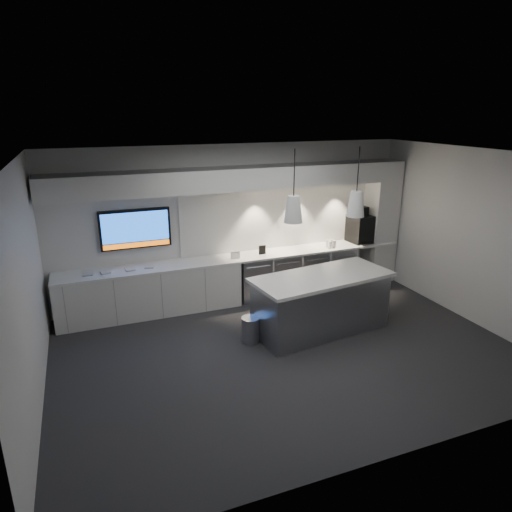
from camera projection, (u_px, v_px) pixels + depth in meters
name	position (u px, v px, depth m)	size (l,w,h in m)	color
floor	(287.00, 351.00, 7.14)	(7.00, 7.00, 0.00)	#2A2A2C
ceiling	(292.00, 156.00, 6.22)	(7.00, 7.00, 0.00)	black
wall_back	(235.00, 222.00, 8.90)	(7.00, 7.00, 0.00)	silver
wall_front	(399.00, 335.00, 4.46)	(7.00, 7.00, 0.00)	silver
wall_left	(26.00, 293.00, 5.47)	(7.00, 7.00, 0.00)	silver
wall_right	(473.00, 237.00, 7.89)	(7.00, 7.00, 0.00)	silver
back_counter	(241.00, 257.00, 8.80)	(6.80, 0.65, 0.04)	white
left_base_cabinets	(151.00, 291.00, 8.33)	(3.30, 0.63, 0.86)	silver
fridge_unit_a	(253.00, 278.00, 9.03)	(0.60, 0.61, 0.85)	#919399
fridge_unit_b	(282.00, 274.00, 9.24)	(0.60, 0.61, 0.85)	#919399
fridge_unit_c	(309.00, 270.00, 9.46)	(0.60, 0.61, 0.85)	#919399
fridge_unit_d	(336.00, 266.00, 9.68)	(0.60, 0.61, 0.85)	#919399
backsplash	(291.00, 215.00, 9.28)	(4.60, 0.03, 1.30)	silver
soffit	(239.00, 178.00, 8.35)	(6.90, 0.60, 0.40)	silver
column	(380.00, 222.00, 9.80)	(0.55, 0.55, 2.60)	silver
wall_tv	(135.00, 229.00, 8.18)	(1.25, 0.07, 0.72)	black
island	(321.00, 303.00, 7.66)	(2.46, 1.31, 1.00)	#919399
bin	(251.00, 329.00, 7.37)	(0.30, 0.30, 0.42)	#919399
coffee_machine	(360.00, 228.00, 9.65)	(0.46, 0.63, 0.77)	black
sign_black	(262.00, 250.00, 8.89)	(0.14, 0.02, 0.18)	black
sign_white	(235.00, 255.00, 8.64)	(0.18, 0.02, 0.14)	white
cup_cluster	(331.00, 244.00, 9.34)	(0.18, 0.18, 0.15)	silver
tray_a	(88.00, 274.00, 7.80)	(0.16, 0.16, 0.03)	#BCBCBC
tray_b	(105.00, 272.00, 7.89)	(0.16, 0.16, 0.03)	#BCBCBC
tray_c	(130.00, 269.00, 8.04)	(0.16, 0.16, 0.03)	#BCBCBC
tray_d	(150.00, 267.00, 8.17)	(0.16, 0.16, 0.03)	#BCBCBC
pendant_left	(293.00, 209.00, 6.96)	(0.29, 0.29, 1.11)	silver
pendant_right	(356.00, 204.00, 7.35)	(0.29, 0.29, 1.11)	silver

